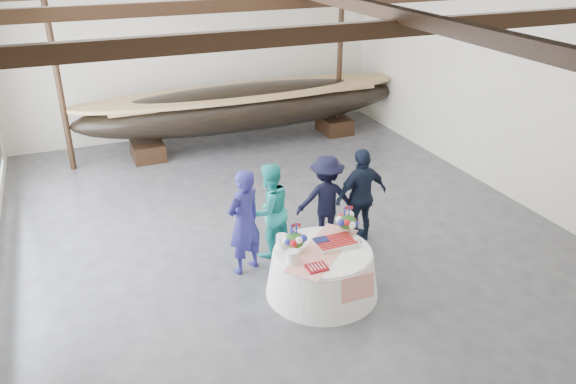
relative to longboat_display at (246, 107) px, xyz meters
name	(u,v)px	position (x,y,z in m)	size (l,w,h in m)	color
floor	(281,228)	(-0.84, -4.56, -1.03)	(10.00, 12.00, 0.01)	#3D3D42
wall_back	(197,51)	(-0.84, 1.44, 1.22)	(10.00, 0.02, 4.50)	silver
wall_front	(540,315)	(-0.84, -10.56, 1.22)	(10.00, 0.02, 4.50)	silver
wall_right	(507,87)	(4.16, -4.56, 1.22)	(0.02, 12.00, 4.50)	silver
pavilion_structure	(263,5)	(-0.84, -3.77, 2.97)	(9.80, 11.76, 4.50)	black
longboat_display	(246,107)	(0.00, 0.00, 0.00)	(8.59, 1.72, 1.61)	black
banquet_table	(322,271)	(-1.01, -6.72, -0.65)	(1.76, 1.76, 0.76)	white
tabletop_items	(320,237)	(-0.98, -6.55, -0.12)	(1.59, 1.48, 0.40)	red
guest_woman_blue	(244,222)	(-1.92, -5.66, -0.12)	(0.66, 0.44, 1.82)	navy
guest_woman_teal	(269,210)	(-1.35, -5.32, -0.18)	(0.82, 0.64, 1.69)	teal
guest_man_left	(326,199)	(-0.25, -5.27, -0.20)	(1.06, 0.61, 1.65)	black
guest_man_right	(361,196)	(0.33, -5.51, -0.13)	(1.05, 0.44, 1.79)	black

